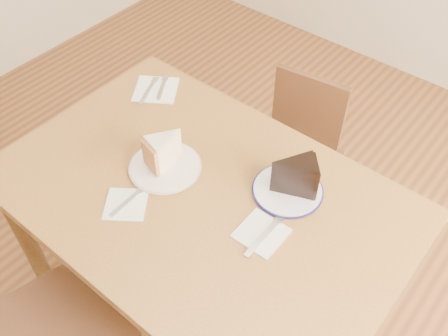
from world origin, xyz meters
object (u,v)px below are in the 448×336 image
at_px(chair_far, 292,154).
at_px(chocolate_cake, 291,177).
at_px(table, 201,213).
at_px(plate_navy, 288,190).
at_px(carrot_cake, 167,150).
at_px(plate_cream, 165,167).

height_order(chair_far, chocolate_cake, chocolate_cake).
bearing_deg(chair_far, table, 85.53).
bearing_deg(table, plate_navy, 40.18).
height_order(table, carrot_cake, carrot_cake).
distance_m(plate_navy, carrot_cake, 0.38).
distance_m(table, plate_cream, 0.18).
xyz_separation_m(chair_far, plate_navy, (0.24, -0.44, 0.35)).
xyz_separation_m(plate_navy, carrot_cake, (-0.35, -0.14, 0.05)).
height_order(plate_cream, chocolate_cake, chocolate_cake).
height_order(plate_cream, plate_navy, same).
distance_m(chair_far, carrot_cake, 0.72).
distance_m(table, carrot_cake, 0.22).
bearing_deg(chocolate_cake, plate_navy, 51.86).
xyz_separation_m(table, chair_far, (-0.04, 0.61, -0.25)).
xyz_separation_m(plate_navy, chocolate_cake, (0.01, 0.00, 0.06)).
bearing_deg(plate_cream, plate_navy, 25.10).
bearing_deg(plate_cream, carrot_cake, 106.77).
bearing_deg(table, chocolate_cake, 39.41).
relative_size(chair_far, chocolate_cake, 6.09).
bearing_deg(plate_navy, chair_far, 118.29).
bearing_deg(chocolate_cake, carrot_cake, 69.86).
distance_m(plate_navy, chocolate_cake, 0.06).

